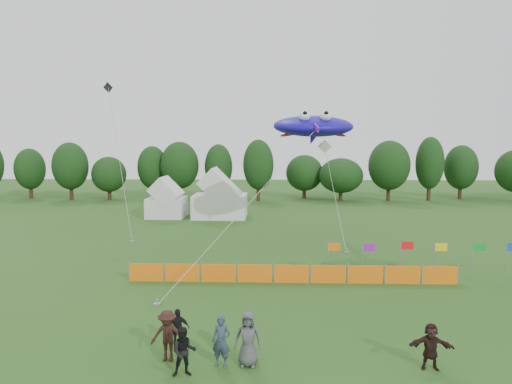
{
  "coord_description": "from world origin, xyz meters",
  "views": [
    {
      "loc": [
        0.76,
        -16.3,
        7.56
      ],
      "look_at": [
        0.0,
        6.0,
        5.2
      ],
      "focal_mm": 32.0,
      "sensor_mm": 36.0,
      "label": 1
    }
  ],
  "objects_px": {
    "spectator_a": "(221,341)",
    "spectator_b": "(184,352)",
    "spectator_e": "(248,339)",
    "barrier_fence": "(291,274)",
    "spectator_c": "(167,336)",
    "tent_right": "(220,199)",
    "tent_left": "(167,201)",
    "stingray_kite": "(313,127)",
    "spectator_f": "(431,346)",
    "spectator_d": "(177,329)"
  },
  "relations": [
    {
      "from": "tent_left",
      "to": "tent_right",
      "type": "relative_size",
      "value": 0.69
    },
    {
      "from": "tent_left",
      "to": "spectator_a",
      "type": "xyz_separation_m",
      "value": [
        9.15,
        -31.6,
        -0.8
      ]
    },
    {
      "from": "spectator_a",
      "to": "tent_right",
      "type": "bearing_deg",
      "value": 109.44
    },
    {
      "from": "spectator_c",
      "to": "stingray_kite",
      "type": "relative_size",
      "value": 0.08
    },
    {
      "from": "spectator_a",
      "to": "stingray_kite",
      "type": "height_order",
      "value": "stingray_kite"
    },
    {
      "from": "spectator_b",
      "to": "spectator_d",
      "type": "xyz_separation_m",
      "value": [
        -0.62,
        1.9,
        -0.04
      ]
    },
    {
      "from": "tent_right",
      "to": "barrier_fence",
      "type": "height_order",
      "value": "tent_right"
    },
    {
      "from": "tent_left",
      "to": "tent_right",
      "type": "height_order",
      "value": "tent_right"
    },
    {
      "from": "spectator_a",
      "to": "spectator_b",
      "type": "relative_size",
      "value": 1.1
    },
    {
      "from": "tent_left",
      "to": "tent_right",
      "type": "bearing_deg",
      "value": 0.12
    },
    {
      "from": "spectator_c",
      "to": "spectator_b",
      "type": "bearing_deg",
      "value": -49.15
    },
    {
      "from": "tent_right",
      "to": "barrier_fence",
      "type": "relative_size",
      "value": 0.31
    },
    {
      "from": "spectator_f",
      "to": "spectator_d",
      "type": "bearing_deg",
      "value": 178.95
    },
    {
      "from": "spectator_f",
      "to": "stingray_kite",
      "type": "distance_m",
      "value": 21.84
    },
    {
      "from": "tent_right",
      "to": "spectator_f",
      "type": "relative_size",
      "value": 3.48
    },
    {
      "from": "spectator_b",
      "to": "spectator_f",
      "type": "bearing_deg",
      "value": -7.07
    },
    {
      "from": "spectator_d",
      "to": "stingray_kite",
      "type": "distance_m",
      "value": 21.7
    },
    {
      "from": "spectator_b",
      "to": "spectator_f",
      "type": "height_order",
      "value": "spectator_b"
    },
    {
      "from": "tent_left",
      "to": "stingray_kite",
      "type": "distance_m",
      "value": 19.39
    },
    {
      "from": "barrier_fence",
      "to": "spectator_c",
      "type": "height_order",
      "value": "spectator_c"
    },
    {
      "from": "stingray_kite",
      "to": "spectator_a",
      "type": "bearing_deg",
      "value": -103.46
    },
    {
      "from": "barrier_fence",
      "to": "spectator_c",
      "type": "xyz_separation_m",
      "value": [
        -4.72,
        -9.14,
        0.41
      ]
    },
    {
      "from": "spectator_a",
      "to": "spectator_e",
      "type": "distance_m",
      "value": 0.91
    },
    {
      "from": "spectator_b",
      "to": "spectator_e",
      "type": "bearing_deg",
      "value": 8.44
    },
    {
      "from": "barrier_fence",
      "to": "spectator_a",
      "type": "bearing_deg",
      "value": -106.39
    },
    {
      "from": "tent_right",
      "to": "barrier_fence",
      "type": "distance_m",
      "value": 23.06
    },
    {
      "from": "spectator_b",
      "to": "spectator_d",
      "type": "distance_m",
      "value": 2.0
    },
    {
      "from": "spectator_b",
      "to": "spectator_e",
      "type": "xyz_separation_m",
      "value": [
        2.05,
        0.77,
        0.13
      ]
    },
    {
      "from": "spectator_d",
      "to": "spectator_e",
      "type": "relative_size",
      "value": 0.82
    },
    {
      "from": "barrier_fence",
      "to": "spectator_e",
      "type": "relative_size",
      "value": 9.48
    },
    {
      "from": "tent_left",
      "to": "stingray_kite",
      "type": "relative_size",
      "value": 0.17
    },
    {
      "from": "spectator_c",
      "to": "spectator_e",
      "type": "relative_size",
      "value": 0.96
    },
    {
      "from": "spectator_a",
      "to": "spectator_d",
      "type": "height_order",
      "value": "spectator_a"
    },
    {
      "from": "barrier_fence",
      "to": "spectator_c",
      "type": "distance_m",
      "value": 10.3
    },
    {
      "from": "barrier_fence",
      "to": "spectator_b",
      "type": "height_order",
      "value": "spectator_b"
    },
    {
      "from": "tent_left",
      "to": "spectator_d",
      "type": "bearing_deg",
      "value": -76.33
    },
    {
      "from": "spectator_d",
      "to": "spectator_c",
      "type": "bearing_deg",
      "value": -123.43
    },
    {
      "from": "barrier_fence",
      "to": "stingray_kite",
      "type": "distance_m",
      "value": 13.77
    },
    {
      "from": "spectator_b",
      "to": "spectator_d",
      "type": "height_order",
      "value": "spectator_b"
    },
    {
      "from": "tent_left",
      "to": "spectator_b",
      "type": "bearing_deg",
      "value": -76.06
    },
    {
      "from": "tent_right",
      "to": "spectator_e",
      "type": "height_order",
      "value": "tent_right"
    },
    {
      "from": "spectator_a",
      "to": "spectator_b",
      "type": "bearing_deg",
      "value": -136.76
    },
    {
      "from": "spectator_a",
      "to": "spectator_b",
      "type": "height_order",
      "value": "spectator_a"
    },
    {
      "from": "spectator_b",
      "to": "stingray_kite",
      "type": "height_order",
      "value": "stingray_kite"
    },
    {
      "from": "spectator_e",
      "to": "spectator_b",
      "type": "bearing_deg",
      "value": -155.98
    },
    {
      "from": "spectator_a",
      "to": "spectator_c",
      "type": "xyz_separation_m",
      "value": [
        -1.93,
        0.37,
        0.01
      ]
    },
    {
      "from": "spectator_c",
      "to": "spectator_d",
      "type": "xyz_separation_m",
      "value": [
        0.17,
        0.87,
        -0.13
      ]
    },
    {
      "from": "spectator_a",
      "to": "tent_left",
      "type": "bearing_deg",
      "value": 119.07
    },
    {
      "from": "tent_left",
      "to": "spectator_c",
      "type": "height_order",
      "value": "tent_left"
    },
    {
      "from": "barrier_fence",
      "to": "spectator_d",
      "type": "relative_size",
      "value": 11.59
    }
  ]
}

